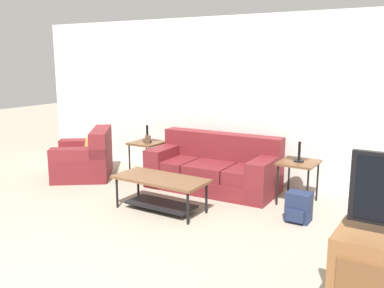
{
  "coord_description": "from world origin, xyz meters",
  "views": [
    {
      "loc": [
        2.8,
        -1.7,
        1.97
      ],
      "look_at": [
        -0.23,
        3.17,
        0.8
      ],
      "focal_mm": 40.0,
      "sensor_mm": 36.0,
      "label": 1
    }
  ],
  "objects_px": {
    "side_table_left": "(147,145)",
    "table_lamp_right": "(300,132)",
    "coffee_table": "(161,186)",
    "side_table_right": "(299,166)",
    "armchair": "(85,159)",
    "table_lamp_left": "(147,118)",
    "couch": "(214,170)",
    "backpack": "(299,207)"
  },
  "relations": [
    {
      "from": "side_table_left",
      "to": "table_lamp_right",
      "type": "distance_m",
      "value": 2.62
    },
    {
      "from": "coffee_table",
      "to": "side_table_right",
      "type": "height_order",
      "value": "side_table_right"
    },
    {
      "from": "armchair",
      "to": "side_table_left",
      "type": "relative_size",
      "value": 2.29
    },
    {
      "from": "side_table_left",
      "to": "table_lamp_left",
      "type": "distance_m",
      "value": 0.47
    },
    {
      "from": "side_table_left",
      "to": "table_lamp_left",
      "type": "xyz_separation_m",
      "value": [
        -0.0,
        -0.0,
        0.47
      ]
    },
    {
      "from": "couch",
      "to": "table_lamp_left",
      "type": "xyz_separation_m",
      "value": [
        -1.28,
        0.03,
        0.7
      ]
    },
    {
      "from": "side_table_left",
      "to": "table_lamp_left",
      "type": "height_order",
      "value": "table_lamp_left"
    },
    {
      "from": "backpack",
      "to": "couch",
      "type": "bearing_deg",
      "value": 157.8
    },
    {
      "from": "side_table_right",
      "to": "armchair",
      "type": "bearing_deg",
      "value": -170.57
    },
    {
      "from": "couch",
      "to": "side_table_right",
      "type": "xyz_separation_m",
      "value": [
        1.29,
        0.03,
        0.23
      ]
    },
    {
      "from": "armchair",
      "to": "table_lamp_left",
      "type": "xyz_separation_m",
      "value": [
        0.87,
        0.57,
        0.7
      ]
    },
    {
      "from": "side_table_left",
      "to": "backpack",
      "type": "bearing_deg",
      "value": -13.06
    },
    {
      "from": "table_lamp_left",
      "to": "backpack",
      "type": "xyz_separation_m",
      "value": [
        2.8,
        -0.65,
        -0.81
      ]
    },
    {
      "from": "couch",
      "to": "table_lamp_right",
      "type": "height_order",
      "value": "table_lamp_right"
    },
    {
      "from": "table_lamp_left",
      "to": "table_lamp_right",
      "type": "relative_size",
      "value": 1.0
    },
    {
      "from": "coffee_table",
      "to": "table_lamp_left",
      "type": "height_order",
      "value": "table_lamp_left"
    },
    {
      "from": "armchair",
      "to": "backpack",
      "type": "relative_size",
      "value": 3.67
    },
    {
      "from": "coffee_table",
      "to": "table_lamp_right",
      "type": "distance_m",
      "value": 1.99
    },
    {
      "from": "coffee_table",
      "to": "table_lamp_right",
      "type": "bearing_deg",
      "value": 40.83
    },
    {
      "from": "side_table_right",
      "to": "backpack",
      "type": "distance_m",
      "value": 0.77
    },
    {
      "from": "side_table_left",
      "to": "table_lamp_right",
      "type": "xyz_separation_m",
      "value": [
        2.57,
        -0.0,
        0.47
      ]
    },
    {
      "from": "side_table_right",
      "to": "table_lamp_left",
      "type": "distance_m",
      "value": 2.62
    },
    {
      "from": "backpack",
      "to": "coffee_table",
      "type": "bearing_deg",
      "value": -160.81
    },
    {
      "from": "couch",
      "to": "side_table_left",
      "type": "distance_m",
      "value": 1.3
    },
    {
      "from": "table_lamp_left",
      "to": "backpack",
      "type": "height_order",
      "value": "table_lamp_left"
    },
    {
      "from": "coffee_table",
      "to": "table_lamp_left",
      "type": "distance_m",
      "value": 1.81
    },
    {
      "from": "armchair",
      "to": "side_table_left",
      "type": "distance_m",
      "value": 1.06
    },
    {
      "from": "table_lamp_right",
      "to": "backpack",
      "type": "height_order",
      "value": "table_lamp_right"
    },
    {
      "from": "side_table_left",
      "to": "side_table_right",
      "type": "distance_m",
      "value": 2.57
    },
    {
      "from": "couch",
      "to": "armchair",
      "type": "distance_m",
      "value": 2.22
    },
    {
      "from": "armchair",
      "to": "backpack",
      "type": "distance_m",
      "value": 3.67
    },
    {
      "from": "coffee_table",
      "to": "armchair",
      "type": "bearing_deg",
      "value": 162.13
    },
    {
      "from": "armchair",
      "to": "table_lamp_left",
      "type": "bearing_deg",
      "value": 33.36
    },
    {
      "from": "coffee_table",
      "to": "side_table_left",
      "type": "relative_size",
      "value": 2.11
    },
    {
      "from": "side_table_right",
      "to": "table_lamp_right",
      "type": "relative_size",
      "value": 1.11
    },
    {
      "from": "backpack",
      "to": "table_lamp_left",
      "type": "bearing_deg",
      "value": 166.94
    },
    {
      "from": "table_lamp_right",
      "to": "side_table_left",
      "type": "bearing_deg",
      "value": 180.0
    },
    {
      "from": "table_lamp_left",
      "to": "table_lamp_right",
      "type": "bearing_deg",
      "value": 0.0
    },
    {
      "from": "coffee_table",
      "to": "backpack",
      "type": "height_order",
      "value": "coffee_table"
    },
    {
      "from": "armchair",
      "to": "coffee_table",
      "type": "bearing_deg",
      "value": -17.87
    },
    {
      "from": "side_table_left",
      "to": "backpack",
      "type": "distance_m",
      "value": 2.9
    },
    {
      "from": "side_table_left",
      "to": "table_lamp_left",
      "type": "bearing_deg",
      "value": -104.04
    }
  ]
}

